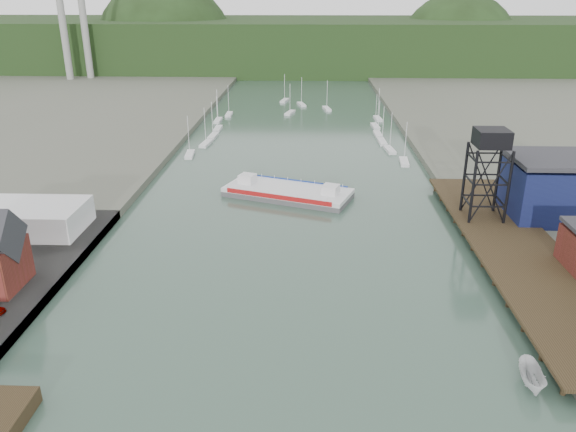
{
  "coord_description": "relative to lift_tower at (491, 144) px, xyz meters",
  "views": [
    {
      "loc": [
        3.54,
        -37.55,
        39.78
      ],
      "look_at": [
        0.18,
        52.19,
        4.0
      ],
      "focal_mm": 35.0,
      "sensor_mm": 36.0,
      "label": 1
    }
  ],
  "objects": [
    {
      "name": "distant_hills",
      "position": [
        -38.98,
        243.35,
        -5.27
      ],
      "size": [
        500.0,
        120.0,
        80.0
      ],
      "color": "black",
      "rests_on": "ground"
    },
    {
      "name": "marina_sailboats",
      "position": [
        -34.92,
        80.46,
        -15.3
      ],
      "size": [
        57.71,
        92.65,
        0.9
      ],
      "color": "silver",
      "rests_on": "ground"
    },
    {
      "name": "lift_tower",
      "position": [
        0.0,
        0.0,
        0.0
      ],
      "size": [
        6.5,
        6.5,
        16.0
      ],
      "color": "black",
      "rests_on": "east_pier"
    },
    {
      "name": "smokestacks",
      "position": [
        -141.0,
        174.5,
        14.35
      ],
      "size": [
        11.2,
        8.2,
        60.0
      ],
      "color": "gray",
      "rests_on": "ground"
    },
    {
      "name": "motorboat",
      "position": [
        -6.96,
        -44.84,
        -14.47
      ],
      "size": [
        2.98,
        6.31,
        2.35
      ],
      "primitive_type": "imported",
      "rotation": [
        0.0,
        0.0,
        -0.12
      ],
      "color": "silver",
      "rests_on": "ground"
    },
    {
      "name": "blue_shed",
      "position": [
        15.0,
        2.0,
        -8.59
      ],
      "size": [
        20.5,
        14.5,
        11.3
      ],
      "color": "black",
      "rests_on": "east_land"
    },
    {
      "name": "white_shed",
      "position": [
        -79.0,
        -8.0,
        -11.8
      ],
      "size": [
        18.0,
        12.0,
        4.5
      ],
      "primitive_type": "cube",
      "color": "silver",
      "rests_on": "west_quay"
    },
    {
      "name": "chain_ferry",
      "position": [
        -35.67,
        15.16,
        -14.57
      ],
      "size": [
        27.99,
        18.78,
        3.74
      ],
      "rotation": [
        0.0,
        0.0,
        -0.35
      ],
      "color": "#4F4E51",
      "rests_on": "ground"
    },
    {
      "name": "east_pier",
      "position": [
        2.0,
        -13.0,
        -13.75
      ],
      "size": [
        14.0,
        70.0,
        2.45
      ],
      "color": "black",
      "rests_on": "ground"
    }
  ]
}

